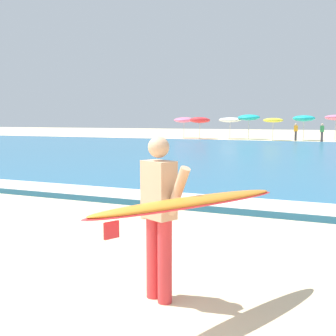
{
  "coord_description": "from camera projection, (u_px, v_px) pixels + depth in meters",
  "views": [
    {
      "loc": [
        2.85,
        -2.73,
        1.9
      ],
      "look_at": [
        0.01,
        3.7,
        1.1
      ],
      "focal_mm": 45.64,
      "sensor_mm": 36.0,
      "label": 1
    }
  ],
  "objects": [
    {
      "name": "surfer_with_board",
      "position": [
        174.0,
        208.0,
        4.24
      ],
      "size": [
        1.36,
        2.3,
        1.73
      ],
      "color": "red",
      "rests_on": "ground"
    },
    {
      "name": "beach_umbrella_3",
      "position": [
        249.0,
        117.0,
        41.44
      ],
      "size": [
        2.12,
        2.15,
        2.44
      ],
      "color": "beige",
      "rests_on": "ground"
    },
    {
      "name": "beach_umbrella_6",
      "position": [
        336.0,
        118.0,
        38.44
      ],
      "size": [
        1.91,
        1.94,
        2.38
      ],
      "color": "beige",
      "rests_on": "ground"
    },
    {
      "name": "ground_plane",
      "position": [
        0.0,
        332.0,
        3.84
      ],
      "size": [
        160.0,
        160.0,
        0.0
      ],
      "primitive_type": "plane",
      "color": "beige"
    },
    {
      "name": "beachgoer_near_row_left",
      "position": [
        296.0,
        131.0,
        38.41
      ],
      "size": [
        0.32,
        0.2,
        1.58
      ],
      "color": "#383842",
      "rests_on": "ground"
    },
    {
      "name": "beach_umbrella_2",
      "position": [
        230.0,
        120.0,
        42.14
      ],
      "size": [
        2.25,
        2.26,
        2.15
      ],
      "color": "beige",
      "rests_on": "ground"
    },
    {
      "name": "beach_umbrella_4",
      "position": [
        273.0,
        120.0,
        38.69
      ],
      "size": [
        1.8,
        1.81,
        2.05
      ],
      "color": "beige",
      "rests_on": "ground"
    },
    {
      "name": "beachgoer_near_row_mid",
      "position": [
        322.0,
        132.0,
        36.48
      ],
      "size": [
        0.32,
        0.2,
        1.58
      ],
      "color": "#383842",
      "rests_on": "ground"
    },
    {
      "name": "beach_umbrella_0",
      "position": [
        184.0,
        120.0,
        44.12
      ],
      "size": [
        2.09,
        2.13,
        2.21
      ],
      "color": "beige",
      "rests_on": "ground"
    },
    {
      "name": "beach_umbrella_1",
      "position": [
        200.0,
        120.0,
        42.18
      ],
      "size": [
        2.03,
        2.06,
        2.18
      ],
      "color": "beige",
      "rests_on": "ground"
    },
    {
      "name": "surf_foam",
      "position": [
        211.0,
        200.0,
        9.34
      ],
      "size": [
        120.0,
        1.23,
        0.01
      ],
      "primitive_type": "cube",
      "color": "white",
      "rests_on": "sea"
    },
    {
      "name": "sea",
      "position": [
        294.0,
        156.0,
        21.53
      ],
      "size": [
        120.0,
        28.0,
        0.14
      ],
      "primitive_type": "cube",
      "color": "teal",
      "rests_on": "ground"
    },
    {
      "name": "beach_umbrella_5",
      "position": [
        304.0,
        118.0,
        39.0
      ],
      "size": [
        1.99,
        1.99,
        2.3
      ],
      "color": "beige",
      "rests_on": "ground"
    }
  ]
}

